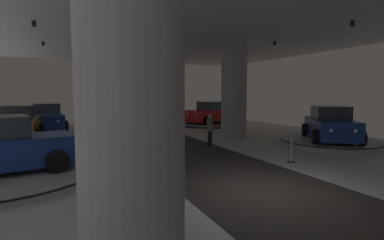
{
  "coord_description": "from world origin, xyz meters",
  "views": [
    {
      "loc": [
        -5.04,
        -6.46,
        2.63
      ],
      "look_at": [
        0.55,
        6.25,
        1.4
      ],
      "focal_mm": 28.55,
      "sensor_mm": 36.0,
      "label": 1
    }
  ],
  "objects_px": {
    "display_car_deep_right": "(210,113)",
    "visitor_walking_near": "(210,128)",
    "column_right": "(234,91)",
    "display_platform_far_left": "(17,143)",
    "display_platform_deep_left": "(47,132)",
    "display_car_deep_left": "(46,118)",
    "display_car_far_left": "(16,125)",
    "display_platform_mid_right": "(330,142)",
    "display_platform_deep_right": "(210,124)",
    "display_platform_mid_left": "(1,176)",
    "display_car_mid_right": "(331,125)",
    "column_left": "(131,83)"
  },
  "relations": [
    {
      "from": "column_left",
      "to": "display_platform_deep_right",
      "type": "bearing_deg",
      "value": 60.06
    },
    {
      "from": "display_platform_far_left",
      "to": "display_platform_deep_right",
      "type": "height_order",
      "value": "display_platform_far_left"
    },
    {
      "from": "display_car_deep_right",
      "to": "display_platform_far_left",
      "type": "bearing_deg",
      "value": -158.8
    },
    {
      "from": "display_platform_far_left",
      "to": "display_car_mid_right",
      "type": "xyz_separation_m",
      "value": [
        14.38,
        -5.81,
        0.85
      ]
    },
    {
      "from": "display_platform_far_left",
      "to": "display_car_far_left",
      "type": "xyz_separation_m",
      "value": [
        -0.0,
        -0.03,
        0.91
      ]
    },
    {
      "from": "display_car_deep_right",
      "to": "display_car_deep_left",
      "type": "xyz_separation_m",
      "value": [
        -12.05,
        -0.55,
        0.04
      ]
    },
    {
      "from": "column_left",
      "to": "display_platform_mid_left",
      "type": "height_order",
      "value": "column_left"
    },
    {
      "from": "column_left",
      "to": "display_platform_deep_right",
      "type": "relative_size",
      "value": 1.05
    },
    {
      "from": "display_platform_deep_right",
      "to": "display_platform_mid_right",
      "type": "relative_size",
      "value": 1.09
    },
    {
      "from": "column_left",
      "to": "display_car_far_left",
      "type": "bearing_deg",
      "value": 101.89
    },
    {
      "from": "visitor_walking_near",
      "to": "display_platform_far_left",
      "type": "bearing_deg",
      "value": 157.52
    },
    {
      "from": "display_car_deep_right",
      "to": "visitor_walking_near",
      "type": "bearing_deg",
      "value": -117.33
    },
    {
      "from": "column_right",
      "to": "display_car_far_left",
      "type": "bearing_deg",
      "value": 171.65
    },
    {
      "from": "column_right",
      "to": "column_left",
      "type": "bearing_deg",
      "value": -126.85
    },
    {
      "from": "display_platform_mid_right",
      "to": "display_car_mid_right",
      "type": "xyz_separation_m",
      "value": [
        0.02,
        0.03,
        0.88
      ]
    },
    {
      "from": "display_platform_far_left",
      "to": "display_platform_deep_right",
      "type": "distance_m",
      "value": 14.16
    },
    {
      "from": "display_platform_far_left",
      "to": "display_platform_mid_left",
      "type": "bearing_deg",
      "value": -88.01
    },
    {
      "from": "display_platform_deep_right",
      "to": "visitor_walking_near",
      "type": "relative_size",
      "value": 3.28
    },
    {
      "from": "column_right",
      "to": "display_car_deep_left",
      "type": "xyz_separation_m",
      "value": [
        -10.08,
        6.26,
        -1.72
      ]
    },
    {
      "from": "display_car_far_left",
      "to": "display_platform_mid_right",
      "type": "xyz_separation_m",
      "value": [
        14.37,
        -5.8,
        -0.94
      ]
    },
    {
      "from": "visitor_walking_near",
      "to": "display_platform_mid_right",
      "type": "bearing_deg",
      "value": -21.49
    },
    {
      "from": "column_right",
      "to": "display_car_deep_left",
      "type": "distance_m",
      "value": 11.99
    },
    {
      "from": "column_left",
      "to": "display_platform_deep_left",
      "type": "xyz_separation_m",
      "value": [
        -1.56,
        17.59,
        -2.6
      ]
    },
    {
      "from": "display_platform_deep_left",
      "to": "visitor_walking_near",
      "type": "height_order",
      "value": "visitor_walking_near"
    },
    {
      "from": "display_platform_mid_right",
      "to": "display_car_deep_left",
      "type": "bearing_deg",
      "value": 141.72
    },
    {
      "from": "column_right",
      "to": "display_car_far_left",
      "type": "relative_size",
      "value": 1.29
    },
    {
      "from": "column_right",
      "to": "display_car_far_left",
      "type": "height_order",
      "value": "column_right"
    },
    {
      "from": "display_platform_mid_right",
      "to": "display_car_deep_left",
      "type": "height_order",
      "value": "display_car_deep_left"
    },
    {
      "from": "display_car_mid_right",
      "to": "visitor_walking_near",
      "type": "relative_size",
      "value": 2.82
    },
    {
      "from": "column_right",
      "to": "display_platform_far_left",
      "type": "bearing_deg",
      "value": 171.49
    },
    {
      "from": "display_platform_mid_right",
      "to": "column_right",
      "type": "bearing_deg",
      "value": 126.89
    },
    {
      "from": "display_platform_far_left",
      "to": "display_car_far_left",
      "type": "distance_m",
      "value": 0.91
    },
    {
      "from": "display_platform_far_left",
      "to": "display_car_deep_left",
      "type": "height_order",
      "value": "display_car_deep_left"
    },
    {
      "from": "display_car_far_left",
      "to": "display_car_deep_left",
      "type": "relative_size",
      "value": 0.98
    },
    {
      "from": "display_car_far_left",
      "to": "visitor_walking_near",
      "type": "height_order",
      "value": "display_car_far_left"
    },
    {
      "from": "column_left",
      "to": "display_car_far_left",
      "type": "distance_m",
      "value": 13.4
    },
    {
      "from": "display_platform_deep_right",
      "to": "display_platform_mid_left",
      "type": "height_order",
      "value": "display_platform_mid_left"
    },
    {
      "from": "column_right",
      "to": "display_car_mid_right",
      "type": "distance_m",
      "value": 5.45
    },
    {
      "from": "column_left",
      "to": "display_platform_mid_left",
      "type": "bearing_deg",
      "value": 110.64
    },
    {
      "from": "display_platform_far_left",
      "to": "display_platform_deep_left",
      "type": "relative_size",
      "value": 1.11
    },
    {
      "from": "column_left",
      "to": "display_platform_far_left",
      "type": "xyz_separation_m",
      "value": [
        -2.74,
        13.04,
        -2.56
      ]
    },
    {
      "from": "display_platform_mid_left",
      "to": "display_car_mid_right",
      "type": "relative_size",
      "value": 1.29
    },
    {
      "from": "display_platform_far_left",
      "to": "display_platform_mid_left",
      "type": "relative_size",
      "value": 0.97
    },
    {
      "from": "display_car_deep_right",
      "to": "display_car_mid_right",
      "type": "distance_m",
      "value": 11.0
    },
    {
      "from": "display_car_far_left",
      "to": "display_platform_mid_right",
      "type": "relative_size",
      "value": 0.89
    },
    {
      "from": "display_platform_deep_right",
      "to": "display_car_deep_right",
      "type": "height_order",
      "value": "display_car_deep_right"
    },
    {
      "from": "display_platform_far_left",
      "to": "display_platform_deep_left",
      "type": "distance_m",
      "value": 4.7
    },
    {
      "from": "display_car_mid_right",
      "to": "display_car_deep_left",
      "type": "bearing_deg",
      "value": 141.82
    },
    {
      "from": "column_right",
      "to": "visitor_walking_near",
      "type": "height_order",
      "value": "column_right"
    },
    {
      "from": "column_left",
      "to": "display_platform_deep_right",
      "type": "distance_m",
      "value": 21.12
    }
  ]
}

